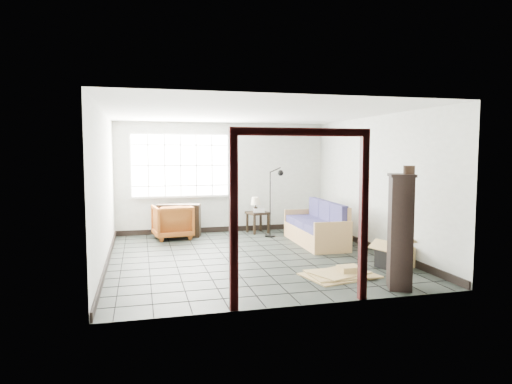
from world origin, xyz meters
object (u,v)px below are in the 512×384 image
object	(u,v)px
futon_sofa	(318,228)
armchair	(172,220)
side_table	(258,216)
tall_shelf	(400,231)

from	to	relation	value
futon_sofa	armchair	bearing A→B (deg)	156.70
futon_sofa	side_table	distance (m)	1.79
armchair	tall_shelf	bearing A→B (deg)	113.77
tall_shelf	futon_sofa	bearing A→B (deg)	111.81
futon_sofa	armchair	world-z (taller)	futon_sofa
side_table	armchair	bearing A→B (deg)	-174.36
futon_sofa	armchair	distance (m)	3.20
tall_shelf	armchair	bearing A→B (deg)	145.05
armchair	futon_sofa	bearing A→B (deg)	147.24
futon_sofa	tall_shelf	bearing A→B (deg)	-90.01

